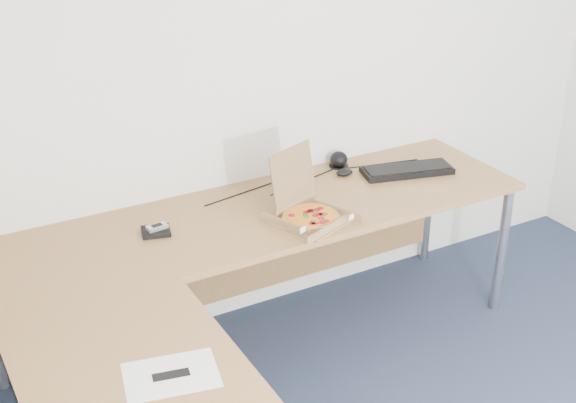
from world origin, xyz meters
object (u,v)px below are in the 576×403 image
keyboard (407,170)px  wallet (156,231)px  drinking_glass (304,173)px  desk (243,279)px  pizza_box (309,213)px

keyboard → wallet: keyboard is taller
drinking_glass → wallet: drinking_glass is taller
desk → wallet: size_ratio=20.71×
desk → wallet: 0.50m
wallet → keyboard: bearing=14.8°
desk → keyboard: size_ratio=5.52×
desk → drinking_glass: size_ratio=20.96×
desk → wallet: wallet is taller
desk → drinking_glass: bearing=43.9°
pizza_box → drinking_glass: (0.17, 0.34, 0.03)m
wallet → pizza_box: bearing=-3.1°
pizza_box → keyboard: 0.72m
pizza_box → wallet: size_ratio=2.70×
drinking_glass → wallet: size_ratio=0.99×
wallet → desk: bearing=-53.9°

